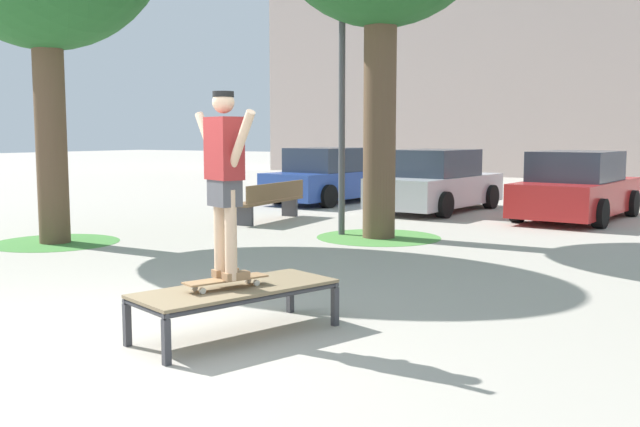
{
  "coord_description": "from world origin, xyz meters",
  "views": [
    {
      "loc": [
        4.76,
        -4.17,
        1.86
      ],
      "look_at": [
        0.72,
        2.48,
        1.0
      ],
      "focal_mm": 40.21,
      "sensor_mm": 36.0,
      "label": 1
    }
  ],
  "objects_px": {
    "car_blue": "(331,177)",
    "skater": "(225,171)",
    "park_bench": "(271,200)",
    "light_post": "(342,26)",
    "skateboard": "(226,280)",
    "car_red": "(577,188)",
    "skate_box": "(236,292)",
    "car_silver": "(436,183)"
  },
  "relations": [
    {
      "from": "car_blue",
      "to": "car_red",
      "type": "relative_size",
      "value": 1.01
    },
    {
      "from": "skate_box",
      "to": "park_bench",
      "type": "xyz_separation_m",
      "value": [
        -4.86,
        7.46,
        0.03
      ]
    },
    {
      "from": "skater",
      "to": "car_red",
      "type": "height_order",
      "value": "skater"
    },
    {
      "from": "light_post",
      "to": "car_red",
      "type": "bearing_deg",
      "value": 55.73
    },
    {
      "from": "car_blue",
      "to": "park_bench",
      "type": "xyz_separation_m",
      "value": [
        1.03,
        -4.34,
        -0.24
      ]
    },
    {
      "from": "light_post",
      "to": "park_bench",
      "type": "bearing_deg",
      "value": 155.95
    },
    {
      "from": "skate_box",
      "to": "car_blue",
      "type": "distance_m",
      "value": 13.19
    },
    {
      "from": "skater",
      "to": "park_bench",
      "type": "height_order",
      "value": "skater"
    },
    {
      "from": "skateboard",
      "to": "car_silver",
      "type": "bearing_deg",
      "value": 102.68
    },
    {
      "from": "park_bench",
      "to": "light_post",
      "type": "xyz_separation_m",
      "value": [
        2.36,
        -1.05,
        3.38
      ]
    },
    {
      "from": "car_blue",
      "to": "park_bench",
      "type": "height_order",
      "value": "car_blue"
    },
    {
      "from": "skate_box",
      "to": "skateboard",
      "type": "xyz_separation_m",
      "value": [
        -0.03,
        -0.1,
        0.12
      ]
    },
    {
      "from": "skateboard",
      "to": "skater",
      "type": "relative_size",
      "value": 0.48
    },
    {
      "from": "light_post",
      "to": "car_blue",
      "type": "bearing_deg",
      "value": 122.14
    },
    {
      "from": "car_silver",
      "to": "car_red",
      "type": "relative_size",
      "value": 1.0
    },
    {
      "from": "skate_box",
      "to": "car_red",
      "type": "distance_m",
      "value": 11.19
    },
    {
      "from": "skateboard",
      "to": "park_bench",
      "type": "height_order",
      "value": "park_bench"
    },
    {
      "from": "car_red",
      "to": "park_bench",
      "type": "relative_size",
      "value": 1.78
    },
    {
      "from": "skateboard",
      "to": "skate_box",
      "type": "bearing_deg",
      "value": 72.26
    },
    {
      "from": "park_bench",
      "to": "light_post",
      "type": "distance_m",
      "value": 4.25
    },
    {
      "from": "park_bench",
      "to": "car_red",
      "type": "bearing_deg",
      "value": 33.47
    },
    {
      "from": "skater",
      "to": "light_post",
      "type": "bearing_deg",
      "value": 110.8
    },
    {
      "from": "skater",
      "to": "car_red",
      "type": "xyz_separation_m",
      "value": [
        0.77,
        11.26,
        -0.84
      ]
    },
    {
      "from": "skateboard",
      "to": "car_red",
      "type": "bearing_deg",
      "value": 86.09
    },
    {
      "from": "car_silver",
      "to": "park_bench",
      "type": "relative_size",
      "value": 1.78
    },
    {
      "from": "park_bench",
      "to": "car_silver",
      "type": "bearing_deg",
      "value": 58.61
    },
    {
      "from": "car_blue",
      "to": "skater",
      "type": "bearing_deg",
      "value": -63.78
    },
    {
      "from": "car_red",
      "to": "car_silver",
      "type": "bearing_deg",
      "value": 179.23
    },
    {
      "from": "skater",
      "to": "car_silver",
      "type": "height_order",
      "value": "skater"
    },
    {
      "from": "skateboard",
      "to": "skater",
      "type": "distance_m",
      "value": 0.99
    },
    {
      "from": "skate_box",
      "to": "car_silver",
      "type": "height_order",
      "value": "car_silver"
    },
    {
      "from": "car_red",
      "to": "skate_box",
      "type": "bearing_deg",
      "value": -93.78
    },
    {
      "from": "car_blue",
      "to": "light_post",
      "type": "height_order",
      "value": "light_post"
    },
    {
      "from": "car_silver",
      "to": "light_post",
      "type": "bearing_deg",
      "value": -89.12
    },
    {
      "from": "car_red",
      "to": "light_post",
      "type": "xyz_separation_m",
      "value": [
        -3.24,
        -4.75,
        3.13
      ]
    },
    {
      "from": "car_silver",
      "to": "skateboard",
      "type": "bearing_deg",
      "value": -77.32
    },
    {
      "from": "skate_box",
      "to": "light_post",
      "type": "xyz_separation_m",
      "value": [
        -2.5,
        6.4,
        3.41
      ]
    },
    {
      "from": "park_bench",
      "to": "skater",
      "type": "bearing_deg",
      "value": -57.42
    },
    {
      "from": "skate_box",
      "to": "car_red",
      "type": "bearing_deg",
      "value": 86.22
    },
    {
      "from": "skater",
      "to": "park_bench",
      "type": "xyz_separation_m",
      "value": [
        -4.83,
        7.56,
        -1.08
      ]
    },
    {
      "from": "light_post",
      "to": "skateboard",
      "type": "bearing_deg",
      "value": -69.21
    },
    {
      "from": "car_silver",
      "to": "park_bench",
      "type": "height_order",
      "value": "car_silver"
    }
  ]
}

